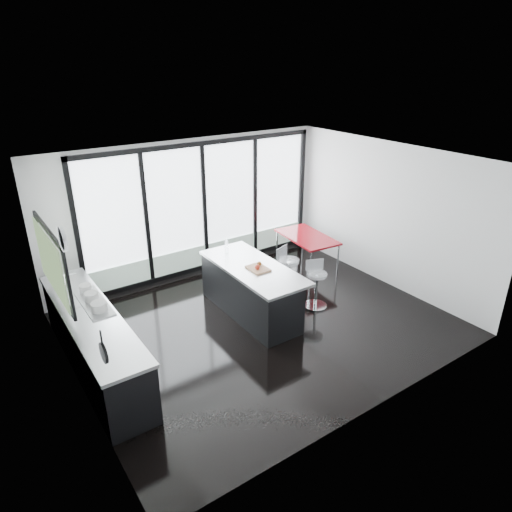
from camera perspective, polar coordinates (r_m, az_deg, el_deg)
floor at (r=7.94m, az=0.64°, el=-8.50°), size 6.00×5.00×0.00m
ceiling at (r=6.87m, az=0.75°, el=11.65°), size 6.00×5.00×0.00m
wall_back at (r=9.44m, az=-6.65°, el=5.29°), size 6.00×0.09×2.80m
wall_front at (r=5.66m, az=15.58°, el=-7.37°), size 6.00×0.00×2.80m
wall_left at (r=6.41m, az=-23.13°, el=-3.03°), size 0.26×5.00×2.80m
wall_right at (r=9.25m, az=16.12°, el=4.93°), size 0.00×5.00×2.80m
counter_cabinets at (r=7.09m, az=-19.56°, el=-10.00°), size 0.69×3.24×1.36m
island at (r=8.04m, az=-0.77°, el=-4.27°), size 0.95×2.23×1.18m
bar_stool_near at (r=8.37m, az=7.52°, el=-4.22°), size 0.56×0.56×0.68m
bar_stool_far at (r=8.73m, az=4.06°, el=-2.63°), size 0.60×0.60×0.73m
red_table at (r=9.84m, az=6.31°, el=0.48°), size 0.93×1.46×0.75m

